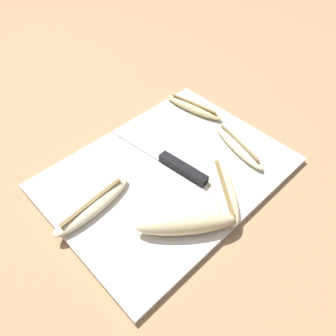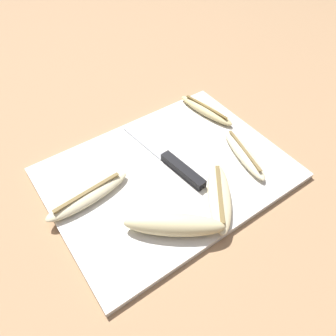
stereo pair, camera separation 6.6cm
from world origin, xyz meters
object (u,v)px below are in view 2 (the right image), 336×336
at_px(banana_bright_far, 244,154).
at_px(banana_pale_long, 88,196).
at_px(banana_soft_right, 174,225).
at_px(banana_cream_curved, 219,196).
at_px(knife, 176,165).
at_px(banana_spotted_left, 206,110).

height_order(banana_bright_far, banana_pale_long, banana_pale_long).
xyz_separation_m(banana_soft_right, banana_cream_curved, (0.11, 0.01, -0.01)).
distance_m(knife, banana_soft_right, 0.15).
height_order(knife, banana_pale_long, banana_pale_long).
relative_size(banana_bright_far, banana_cream_curved, 1.02).
distance_m(banana_pale_long, banana_cream_curved, 0.25).
height_order(knife, banana_soft_right, banana_soft_right).
xyz_separation_m(banana_spotted_left, banana_cream_curved, (-0.15, -0.22, 0.00)).
height_order(banana_soft_right, banana_spotted_left, banana_soft_right).
distance_m(banana_soft_right, banana_pale_long, 0.18).
relative_size(knife, banana_pale_long, 1.38).
xyz_separation_m(banana_soft_right, banana_spotted_left, (0.26, 0.22, -0.01)).
bearing_deg(banana_bright_far, banana_cream_curved, -154.66).
height_order(banana_soft_right, banana_bright_far, banana_soft_right).
bearing_deg(banana_soft_right, banana_spotted_left, 40.82).
relative_size(banana_bright_far, banana_pale_long, 0.92).
bearing_deg(banana_pale_long, banana_soft_right, -58.41).
distance_m(banana_bright_far, banana_spotted_left, 0.16).
bearing_deg(knife, banana_bright_far, -29.52).
xyz_separation_m(banana_bright_far, banana_spotted_left, (0.03, 0.16, -0.00)).
bearing_deg(banana_spotted_left, banana_bright_far, -100.36).
bearing_deg(banana_soft_right, banana_bright_far, 15.07).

